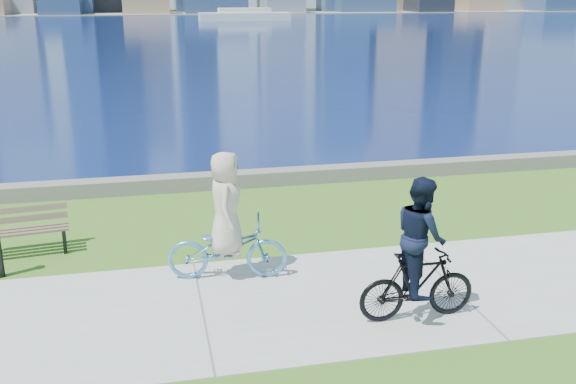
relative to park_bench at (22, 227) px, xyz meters
name	(u,v)px	position (x,y,z in m)	size (l,w,h in m)	color
ground	(203,312)	(2.96, -2.92, -0.50)	(320.00, 320.00, 0.00)	#36631A
concrete_path	(203,311)	(2.96, -2.92, -0.49)	(80.00, 3.50, 0.02)	#ACABA6
seawall	(179,183)	(2.96, 3.28, -0.33)	(90.00, 0.50, 0.35)	#65625E
bay_water	(149,29)	(2.96, 69.08, -0.50)	(320.00, 131.00, 0.01)	#0B1A4B
far_shore	(146,12)	(2.96, 127.08, -0.44)	(320.00, 30.00, 0.12)	gray
ferry_far	(244,15)	(17.32, 87.80, 0.26)	(13.60, 3.89, 1.85)	silver
park_bench	(22,227)	(0.00, 0.00, 0.00)	(1.65, 0.74, 0.82)	black
cyclist_woman	(227,232)	(3.47, -1.84, 0.31)	(0.98, 2.04, 2.14)	#5092C4
cyclist_man	(419,261)	(5.96, -3.80, 0.41)	(0.64, 1.73, 2.13)	black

